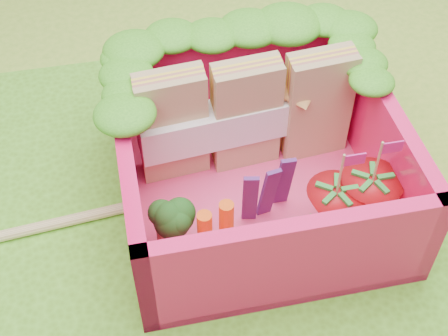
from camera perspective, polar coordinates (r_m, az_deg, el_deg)
ground at (r=3.19m, az=-2.89°, el=-3.85°), size 14.00×14.00×0.00m
placemat at (r=3.17m, az=-2.90°, el=-3.68°), size 2.60×2.60×0.03m
bento_floor at (r=3.19m, az=2.88°, el=-2.31°), size 1.30×1.30×0.05m
bento_box at (r=3.00m, az=3.05°, el=0.79°), size 1.30×1.30×0.55m
lettuce_ruffle at (r=3.11m, az=1.28°, el=10.92°), size 1.43×0.76×0.11m
sandwich_stack at (r=3.12m, az=2.12°, el=4.87°), size 1.10×0.27×0.60m
broccoli at (r=2.81m, az=-5.09°, el=-5.01°), size 0.32×0.32×0.26m
carrot_sticks at (r=2.84m, az=-0.73°, el=-5.58°), size 0.17×0.09×0.28m
purple_wedges at (r=2.91m, az=4.01°, el=-2.10°), size 0.25×0.10×0.38m
strawberry_left at (r=2.94m, az=9.94°, el=-3.83°), size 0.27×0.27×0.51m
strawberry_right at (r=3.00m, az=13.01°, el=-2.84°), size 0.29×0.29×0.53m
snap_peas at (r=3.04m, az=8.96°, el=-4.73°), size 0.94×0.58×0.05m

